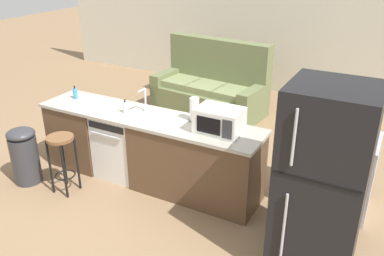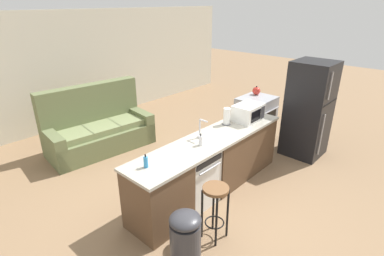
{
  "view_description": "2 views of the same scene",
  "coord_description": "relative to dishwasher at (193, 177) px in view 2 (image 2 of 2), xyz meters",
  "views": [
    {
      "loc": [
        2.78,
        -3.73,
        2.79
      ],
      "look_at": [
        0.74,
        0.06,
        0.84
      ],
      "focal_mm": 38.0,
      "sensor_mm": 36.0,
      "label": 1
    },
    {
      "loc": [
        -3.0,
        -2.48,
        2.78
      ],
      "look_at": [
        0.28,
        0.51,
        0.88
      ],
      "focal_mm": 28.0,
      "sensor_mm": 36.0,
      "label": 2
    }
  ],
  "objects": [
    {
      "name": "paper_towel_roll",
      "position": [
        0.98,
        0.15,
        0.62
      ],
      "size": [
        0.14,
        0.14,
        0.28
      ],
      "color": "#4C4C51",
      "rests_on": "kitchen_counter"
    },
    {
      "name": "stove_range",
      "position": [
        2.6,
        0.55,
        0.03
      ],
      "size": [
        0.76,
        0.68,
        0.9
      ],
      "color": "#B7B7BC",
      "rests_on": "ground_plane"
    },
    {
      "name": "dishwasher",
      "position": [
        0.0,
        0.0,
        0.0
      ],
      "size": [
        0.58,
        0.61,
        0.84
      ],
      "color": "silver",
      "rests_on": "ground_plane"
    },
    {
      "name": "dish_soap_bottle",
      "position": [
        -0.79,
        0.06,
        0.55
      ],
      "size": [
        0.06,
        0.06,
        0.18
      ],
      "color": "#338CCC",
      "rests_on": "kitchen_counter"
    },
    {
      "name": "trash_bin",
      "position": [
        -0.96,
        -0.76,
        -0.04
      ],
      "size": [
        0.35,
        0.35,
        0.74
      ],
      "color": "#333338",
      "rests_on": "ground_plane"
    },
    {
      "name": "kitchen_counter",
      "position": [
        0.49,
        0.0,
        -0.0
      ],
      "size": [
        2.94,
        0.66,
        0.9
      ],
      "color": "brown",
      "rests_on": "ground_plane"
    },
    {
      "name": "wall_back",
      "position": [
        0.55,
        4.2,
        0.88
      ],
      "size": [
        10.0,
        0.06,
        2.6
      ],
      "color": "beige",
      "rests_on": "ground_plane"
    },
    {
      "name": "refrigerator",
      "position": [
        2.6,
        -0.55,
        0.48
      ],
      "size": [
        0.72,
        0.73,
        1.8
      ],
      "color": "black",
      "rests_on": "ground_plane"
    },
    {
      "name": "ground_plane",
      "position": [
        0.25,
        0.0,
        -0.42
      ],
      "size": [
        24.0,
        24.0,
        0.0
      ],
      "primitive_type": "plane",
      "color": "#896B4C"
    },
    {
      "name": "couch",
      "position": [
        0.03,
        2.61,
        -0.03
      ],
      "size": [
        2.09,
        1.11,
        1.27
      ],
      "color": "#667047",
      "rests_on": "ground_plane"
    },
    {
      "name": "bar_stool",
      "position": [
        -0.37,
        -0.69,
        0.11
      ],
      "size": [
        0.32,
        0.32,
        0.74
      ],
      "color": "brown",
      "rests_on": "ground_plane"
    },
    {
      "name": "microwave",
      "position": [
        1.37,
        -0.0,
        0.62
      ],
      "size": [
        0.5,
        0.37,
        0.28
      ],
      "color": "white",
      "rests_on": "kitchen_counter"
    },
    {
      "name": "soap_bottle",
      "position": [
        0.12,
        -0.03,
        0.55
      ],
      "size": [
        0.06,
        0.06,
        0.18
      ],
      "color": "silver",
      "rests_on": "kitchen_counter"
    },
    {
      "name": "kettle",
      "position": [
        2.77,
        0.68,
        0.56
      ],
      "size": [
        0.21,
        0.17,
        0.19
      ],
      "color": "red",
      "rests_on": "stove_range"
    },
    {
      "name": "sink_faucet",
      "position": [
        0.3,
        0.13,
        0.61
      ],
      "size": [
        0.07,
        0.18,
        0.3
      ],
      "color": "silver",
      "rests_on": "kitchen_counter"
    }
  ]
}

